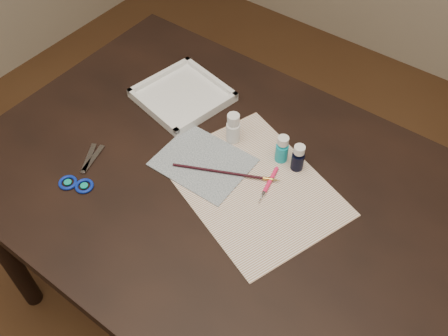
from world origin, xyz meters
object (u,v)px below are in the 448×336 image
Objects in this scene: scissors at (83,167)px; canvas at (203,162)px; palette_tray at (182,95)px; paint_bottle_navy at (298,158)px; paper at (253,186)px; paint_bottle_cyan at (282,149)px; paint_bottle_white at (233,128)px.

canvas is at bearing -79.62° from scissors.
canvas is 0.26m from palette_tray.
canvas is 2.91× the size of paint_bottle_navy.
canvas is at bearing -174.52° from paper.
paper is at bearing -90.69° from scissors.
paper is 0.12m from paint_bottle_cyan.
palette_tray reaches higher than paper.
scissors is at bearing -139.88° from paint_bottle_cyan.
palette_tray is (-0.35, 0.15, 0.01)m from paper.
paint_bottle_white reaches higher than paper.
paper is at bearing -114.84° from paint_bottle_navy.
paint_bottle_white is (0.01, 0.11, 0.04)m from canvas.
paint_bottle_white is at bearing 83.27° from canvas.
paint_bottle_cyan reaches higher than scissors.
scissors is at bearing -95.51° from palette_tray.
canvas is at bearing -139.62° from paint_bottle_cyan.
paper is at bearing 5.48° from canvas.
paint_bottle_cyan is 0.05m from paint_bottle_navy.
canvas reaches higher than paper.
palette_tray is (0.03, 0.36, 0.01)m from scissors.
paint_bottle_navy reaches higher than canvas.
paint_bottle_cyan reaches higher than paint_bottle_navy.
canvas is 1.01× the size of palette_tray.
scissors reaches higher than canvas.
scissors is (-0.39, -0.33, -0.04)m from paint_bottle_cyan.
paint_bottle_white is 0.50× the size of scissors.
canvas is 2.85× the size of paint_bottle_cyan.
paper is 1.84× the size of canvas.
paint_bottle_cyan is at bearing 7.41° from paint_bottle_white.
paint_bottle_cyan is 0.44× the size of scissors.
canvas is 0.24m from paint_bottle_navy.
palette_tray is (-0.41, 0.03, -0.03)m from paint_bottle_navy.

